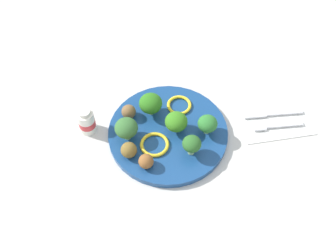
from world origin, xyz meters
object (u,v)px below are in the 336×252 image
meatball_front_right (129,150)px  fork (275,125)px  meatball_back_right (146,161)px  broccoli_floret_center (126,127)px  broccoli_floret_mid_right (151,103)px  broccoli_floret_near_rim (176,123)px  meatball_center (129,112)px  pepper_ring_mid_left (155,144)px  plate (168,133)px  pepper_ring_center (179,105)px  knife (270,114)px  broccoli_floret_far_rim (208,124)px  broccoli_floret_mid_left (192,144)px  napkin (275,120)px  yogurt_bottle (87,122)px

meatball_front_right → fork: 0.35m
meatball_back_right → fork: (-0.32, -0.06, -0.03)m
broccoli_floret_center → meatball_back_right: (-0.03, 0.08, -0.02)m
broccoli_floret_mid_right → broccoli_floret_near_rim: bearing=128.6°
meatball_front_right → meatball_center: (-0.01, -0.11, -0.00)m
meatball_center → pepper_ring_mid_left: bearing=116.7°
broccoli_floret_mid_right → broccoli_floret_near_rim: (-0.05, 0.06, -0.00)m
plate → broccoli_floret_center: broccoli_floret_center is taller
pepper_ring_center → meatball_front_right: bearing=40.6°
meatball_front_right → pepper_ring_center: 0.18m
broccoli_floret_center → knife: broccoli_floret_center is taller
plate → broccoli_floret_far_rim: 0.10m
broccoli_floret_far_rim → meatball_back_right: bearing=23.1°
pepper_ring_center → fork: (-0.22, 0.09, -0.01)m
fork → plate: bearing=-5.0°
broccoli_floret_mid_left → broccoli_floret_far_rim: bearing=-133.9°
broccoli_floret_mid_left → meatball_center: bearing=-45.3°
plate → meatball_back_right: size_ratio=8.37×
pepper_ring_mid_left → knife: (-0.29, -0.05, -0.01)m
broccoli_floret_far_rim → broccoli_floret_center: size_ratio=0.90×
pepper_ring_center → meatball_back_right: bearing=55.8°
plate → meatball_front_right: bearing=26.5°
broccoli_floret_mid_right → meatball_front_right: broccoli_floret_mid_right is taller
plate → broccoli_floret_far_rim: (-0.09, 0.02, 0.04)m
broccoli_floret_far_rim → broccoli_floret_mid_left: (0.05, 0.05, 0.00)m
meatball_back_right → knife: bearing=-163.3°
broccoli_floret_mid_left → meatball_front_right: 0.14m
broccoli_floret_center → fork: size_ratio=0.47×
napkin → broccoli_floret_near_rim: bearing=-0.5°
meatball_back_right → napkin: 0.34m
pepper_ring_center → yogurt_bottle: size_ratio=0.84×
broccoli_floret_far_rim → broccoli_floret_mid_right: broccoli_floret_mid_right is taller
meatball_back_right → knife: size_ratio=0.23×
plate → pepper_ring_center: (-0.04, -0.07, 0.01)m
broccoli_floret_mid_left → yogurt_bottle: yogurt_bottle is taller
broccoli_floret_far_rim → pepper_ring_center: 0.10m
meatball_back_right → broccoli_floret_mid_right: bearing=-102.7°
yogurt_bottle → broccoli_floret_near_rim: bearing=165.9°
fork → knife: size_ratio=0.83×
meatball_center → napkin: meatball_center is taller
broccoli_floret_near_rim → fork: broccoli_floret_near_rim is taller
plate → meatball_back_right: (0.06, 0.08, 0.02)m
broccoli_floret_far_rim → broccoli_floret_center: (0.18, -0.02, 0.00)m
meatball_front_right → fork: bearing=-175.9°
meatball_front_right → pepper_ring_center: meatball_front_right is taller
broccoli_floret_mid_right → pepper_ring_mid_left: bearing=86.2°
napkin → fork: fork is taller
broccoli_floret_near_rim → broccoli_floret_mid_left: bearing=108.8°
broccoli_floret_mid_left → pepper_ring_mid_left: size_ratio=0.79×
broccoli_floret_center → broccoli_floret_mid_left: bearing=152.9°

